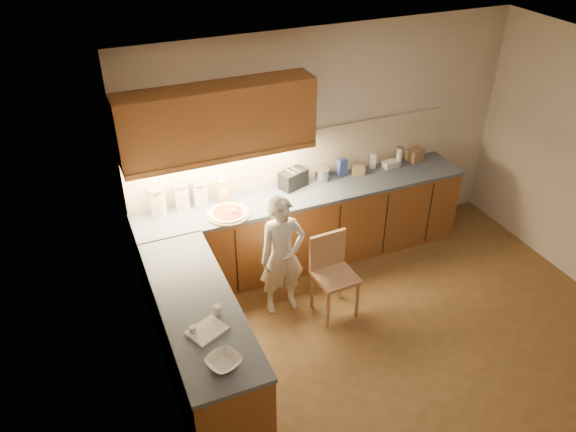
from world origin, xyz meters
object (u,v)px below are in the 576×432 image
Objects in this scene: pizza_on_board at (228,213)px; child at (282,256)px; toaster at (293,179)px; wooden_chair at (332,269)px; oil_jug at (223,190)px.

pizza_on_board is 0.34× the size of child.
toaster is at bearing 60.79° from child.
child reaches higher than pizza_on_board.
child reaches higher than wooden_chair.
toaster is at bearing 18.39° from pizza_on_board.
oil_jug reaches higher than pizza_on_board.
child is at bearing -139.91° from toaster.
child is 1.01m from toaster.
toaster reaches higher than wooden_chair.
wooden_chair is (0.83, -0.75, -0.43)m from pizza_on_board.
child is at bearing -67.81° from oil_jug.
pizza_on_board is 1.46× the size of oil_jug.
pizza_on_board is 0.89m from toaster.
pizza_on_board is 1.20m from wooden_chair.
wooden_chair is (0.45, -0.22, -0.15)m from child.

